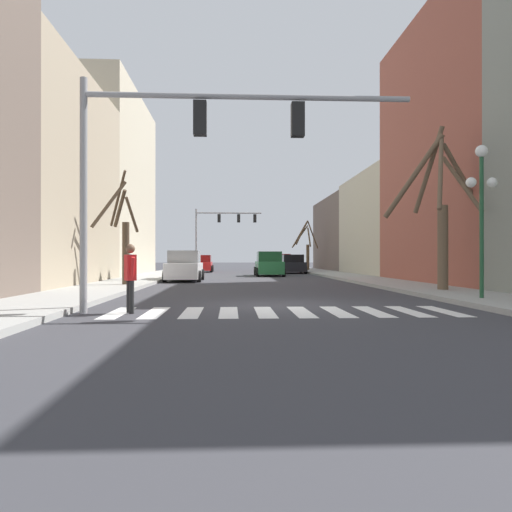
# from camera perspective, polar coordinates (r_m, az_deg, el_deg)

# --- Properties ---
(ground_plane) EXTENTS (240.00, 240.00, 0.00)m
(ground_plane) POSITION_cam_1_polar(r_m,az_deg,el_deg) (14.15, 2.39, -5.65)
(ground_plane) COLOR #38383D
(sidewalk_left) EXTENTS (2.90, 90.00, 0.15)m
(sidewalk_left) POSITION_cam_1_polar(r_m,az_deg,el_deg) (15.04, -23.47, -5.03)
(sidewalk_left) COLOR #9E9E99
(sidewalk_left) RESTS_ON ground_plane
(sidewalk_right) EXTENTS (2.90, 90.00, 0.15)m
(sidewalk_right) POSITION_cam_1_polar(r_m,az_deg,el_deg) (16.12, 26.39, -4.69)
(sidewalk_right) COLOR #9E9E99
(sidewalk_right) RESTS_ON ground_plane
(building_row_left) EXTENTS (6.00, 36.55, 13.32)m
(building_row_left) POSITION_cam_1_polar(r_m,az_deg,el_deg) (28.91, -22.77, 9.18)
(building_row_left) COLOR #66564C
(building_row_left) RESTS_ON ground_plane
(building_row_right) EXTENTS (6.00, 48.15, 13.56)m
(building_row_right) POSITION_cam_1_polar(r_m,az_deg,el_deg) (31.59, 20.25, 7.25)
(building_row_right) COLOR gray
(building_row_right) RESTS_ON ground_plane
(crosswalk_stripes) EXTENTS (8.55, 2.60, 0.01)m
(crosswalk_stripes) POSITION_cam_1_polar(r_m,az_deg,el_deg) (12.43, 3.13, -6.40)
(crosswalk_stripes) COLOR white
(crosswalk_stripes) RESTS_ON ground_plane
(traffic_signal_near) EXTENTS (8.12, 0.28, 5.71)m
(traffic_signal_near) POSITION_cam_1_polar(r_m,az_deg,el_deg) (12.63, -7.82, 12.97)
(traffic_signal_near) COLOR gray
(traffic_signal_near) RESTS_ON ground_plane
(traffic_signal_far) EXTENTS (6.76, 0.28, 6.32)m
(traffic_signal_far) POSITION_cam_1_polar(r_m,az_deg,el_deg) (51.19, -4.08, 3.57)
(traffic_signal_far) COLOR gray
(traffic_signal_far) RESTS_ON ground_plane
(street_lamp_right_corner) EXTENTS (0.95, 0.36, 4.55)m
(street_lamp_right_corner) POSITION_cam_1_polar(r_m,az_deg,el_deg) (16.38, 24.38, 6.88)
(street_lamp_right_corner) COLOR #1E4C2D
(street_lamp_right_corner) RESTS_ON sidewalk_right
(car_driving_away_lane) EXTENTS (2.13, 4.38, 1.71)m
(car_driving_away_lane) POSITION_cam_1_polar(r_m,az_deg,el_deg) (52.02, 2.90, -0.78)
(car_driving_away_lane) COLOR red
(car_driving_away_lane) RESTS_ON ground_plane
(car_parked_right_mid) EXTENTS (2.01, 4.14, 1.57)m
(car_parked_right_mid) POSITION_cam_1_polar(r_m,az_deg,el_deg) (46.41, -6.18, -0.93)
(car_parked_right_mid) COLOR red
(car_parked_right_mid) RESTS_ON ground_plane
(car_parked_left_far) EXTENTS (2.07, 4.87, 1.74)m
(car_parked_left_far) POSITION_cam_1_polar(r_m,az_deg,el_deg) (28.84, -8.16, -1.25)
(car_parked_left_far) COLOR white
(car_parked_left_far) RESTS_ON ground_plane
(car_at_intersection) EXTENTS (2.07, 4.76, 1.78)m
(car_at_intersection) POSITION_cam_1_polar(r_m,az_deg,el_deg) (36.58, 1.50, -0.99)
(car_at_intersection) COLOR #236B38
(car_at_intersection) RESTS_ON ground_plane
(car_driving_toward_lane) EXTENTS (2.09, 4.47, 1.60)m
(car_driving_toward_lane) POSITION_cam_1_polar(r_m,az_deg,el_deg) (42.78, 4.18, -0.98)
(car_driving_toward_lane) COLOR black
(car_driving_toward_lane) RESTS_ON ground_plane
(pedestrian_on_left_sidewalk) EXTENTS (0.25, 0.71, 1.63)m
(pedestrian_on_left_sidewalk) POSITION_cam_1_polar(r_m,az_deg,el_deg) (28.76, -14.28, -0.63)
(pedestrian_on_left_sidewalk) COLOR #4C4C51
(pedestrian_on_left_sidewalk) RESTS_ON sidewalk_left
(pedestrian_on_right_sidewalk) EXTENTS (0.37, 0.69, 1.68)m
(pedestrian_on_right_sidewalk) POSITION_cam_1_polar(r_m,az_deg,el_deg) (12.48, -14.18, -1.81)
(pedestrian_on_right_sidewalk) COLOR black
(pedestrian_on_right_sidewalk) RESTS_ON ground_plane
(pedestrian_near_right_corner) EXTENTS (0.29, 0.75, 1.75)m
(pedestrian_near_right_corner) POSITION_cam_1_polar(r_m,az_deg,el_deg) (27.06, -14.62, -0.52)
(pedestrian_near_right_corner) COLOR #4C4C51
(pedestrian_near_right_corner) RESTS_ON sidewalk_left
(street_tree_right_near) EXTENTS (2.62, 1.69, 4.81)m
(street_tree_right_near) POSITION_cam_1_polar(r_m,az_deg,el_deg) (48.52, 5.75, 1.15)
(street_tree_right_near) COLOR brown
(street_tree_right_near) RESTS_ON sidewalk_right
(street_tree_left_mid) EXTENTS (4.15, 2.78, 6.18)m
(street_tree_left_mid) POSITION_cam_1_polar(r_m,az_deg,el_deg) (20.09, 20.31, 4.88)
(street_tree_left_mid) COLOR brown
(street_tree_left_mid) RESTS_ON sidewalk_right
(street_tree_left_near) EXTENTS (1.74, 2.19, 5.14)m
(street_tree_left_near) POSITION_cam_1_polar(r_m,az_deg,el_deg) (23.21, -14.98, 2.40)
(street_tree_left_near) COLOR #473828
(street_tree_left_near) RESTS_ON sidewalk_left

